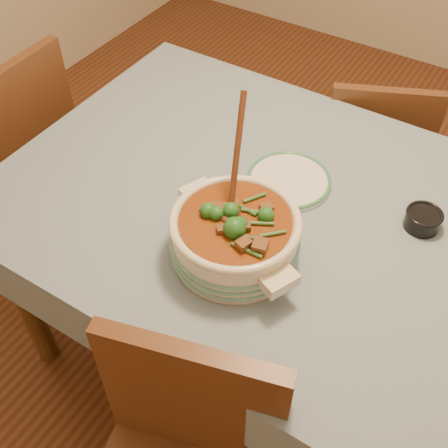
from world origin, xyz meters
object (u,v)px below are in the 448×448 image
at_px(dining_table, 297,238).
at_px(chair_left, 16,149).
at_px(chair_far, 370,153).
at_px(condiment_bowl, 423,219).
at_px(stew_casserole, 235,233).
at_px(white_plate, 289,180).

relative_size(dining_table, chair_left, 1.89).
height_order(dining_table, chair_far, chair_far).
distance_m(dining_table, chair_left, 1.14).
distance_m(condiment_bowl, chair_left, 1.45).
xyz_separation_m(condiment_bowl, chair_far, (-0.31, 0.58, -0.33)).
distance_m(stew_casserole, chair_left, 1.12).
bearing_deg(stew_casserole, condiment_bowl, 43.07).
bearing_deg(condiment_bowl, chair_left, -173.63).
distance_m(white_plate, condiment_bowl, 0.37).
bearing_deg(chair_far, dining_table, 68.02).
bearing_deg(chair_far, condiment_bowl, 94.13).
relative_size(stew_casserole, chair_left, 0.45).
relative_size(dining_table, white_plate, 6.30).
bearing_deg(dining_table, chair_left, -178.73).
height_order(chair_far, chair_left, chair_left).
height_order(white_plate, chair_far, chair_far).
height_order(stew_casserole, chair_left, stew_casserole).
relative_size(dining_table, stew_casserole, 4.16).
xyz_separation_m(dining_table, white_plate, (-0.08, 0.10, 0.10)).
height_order(dining_table, stew_casserole, stew_casserole).
relative_size(white_plate, chair_far, 0.33).
bearing_deg(white_plate, condiment_bowl, 5.76).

